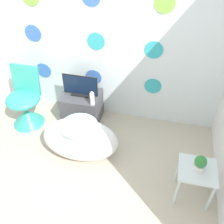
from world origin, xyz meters
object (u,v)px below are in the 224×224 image
Objects in this scene: chair at (26,107)px; bathtub at (80,139)px; vase at (92,99)px; tv at (80,86)px; potted_plant_left at (200,164)px.

bathtub is at bearing -21.95° from chair.
bathtub is 4.94× the size of vase.
bathtub is 0.73m from tv.
tv is 2.51× the size of vase.
potted_plant_left is (2.31, -0.69, 0.26)m from chair.
chair is 1.00m from vase.
vase is (0.21, -0.16, -0.05)m from tv.
vase is (0.03, 0.46, 0.29)m from bathtub.
bathtub is at bearing -93.79° from vase.
tv reaches higher than potted_plant_left.
bathtub is 0.55m from vase.
vase is 1.55m from potted_plant_left.
tv is 2.63× the size of potted_plant_left.
chair reaches higher than vase.
tv is at bearing 142.81° from vase.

